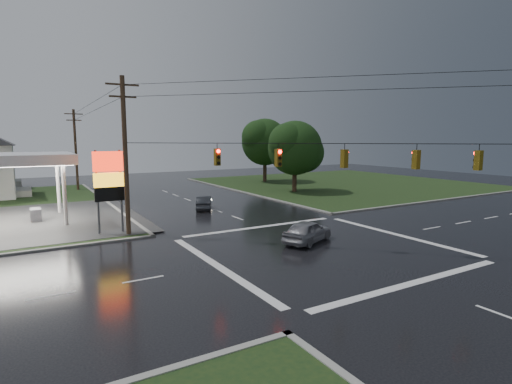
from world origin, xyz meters
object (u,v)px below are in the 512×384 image
utility_pole_n (76,149)px  car_crossing (307,231)px  pylon_sign (109,178)px  car_north (204,203)px  tree_ne_near (296,148)px  tree_ne_far (266,142)px  utility_pole_nw (125,154)px

utility_pole_n → car_crossing: utility_pole_n is taller
pylon_sign → car_north: (9.70, 5.91, -3.36)m
tree_ne_near → utility_pole_n: bearing=145.9°
utility_pole_n → tree_ne_near: 28.55m
pylon_sign → tree_ne_near: (24.64, 11.49, 1.55)m
utility_pole_n → car_north: 23.77m
utility_pole_n → tree_ne_far: (26.65, -4.01, 0.71)m
tree_ne_far → car_crossing: size_ratio=2.25×
tree_ne_far → car_north: tree_ne_far is taller
utility_pole_n → car_crossing: bearing=-75.1°
pylon_sign → car_crossing: bearing=-39.9°
utility_pole_n → pylon_sign: bearing=-92.1°
tree_ne_near → utility_pole_nw: bearing=-152.1°
utility_pole_n → tree_ne_near: size_ratio=1.17×
pylon_sign → tree_ne_near: bearing=25.0°
pylon_sign → car_crossing: (10.71, -8.97, -3.27)m
car_north → tree_ne_far: bearing=-110.7°
car_crossing → utility_pole_n: bearing=-9.5°
car_north → car_crossing: car_crossing is taller
pylon_sign → utility_pole_n: bearing=87.9°
utility_pole_nw → tree_ne_far: bearing=42.6°
tree_ne_far → utility_pole_n: bearing=171.5°
utility_pole_n → car_crossing: (9.71, -36.47, -4.73)m
pylon_sign → car_north: 11.85m
tree_ne_near → pylon_sign: bearing=-155.0°
utility_pole_n → utility_pole_nw: bearing=-90.0°
utility_pole_nw → car_north: bearing=38.5°
tree_ne_near → car_crossing: 25.22m
tree_ne_near → car_crossing: tree_ne_near is taller
car_north → utility_pole_n: bearing=-43.1°
tree_ne_far → tree_ne_near: bearing=-104.1°
tree_ne_far → car_crossing: bearing=-117.6°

